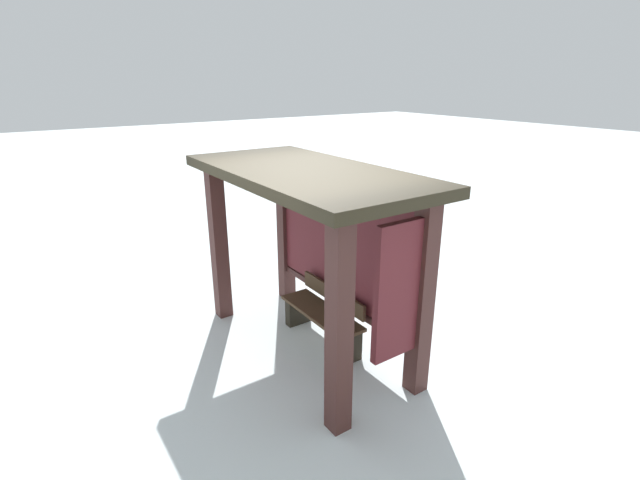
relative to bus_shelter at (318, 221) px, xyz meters
name	(u,v)px	position (x,y,z in m)	size (l,w,h in m)	color
ground_plane	(307,346)	(-0.07, -0.13, -1.64)	(60.00, 60.00, 0.00)	white
bus_shelter	(318,221)	(0.00, 0.00, 0.00)	(3.21, 1.54, 2.25)	#442522
bench_left_inside	(323,317)	(-0.07, 0.12, -1.31)	(1.31, 0.40, 0.71)	#473423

